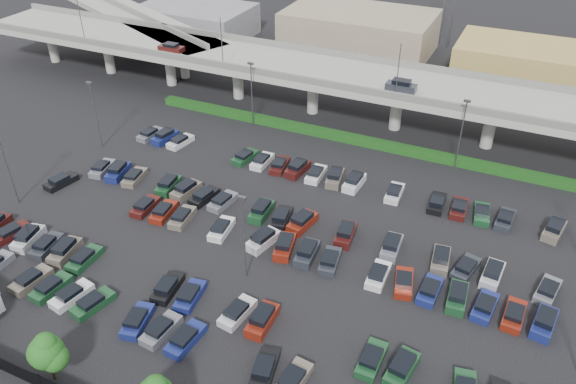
{
  "coord_description": "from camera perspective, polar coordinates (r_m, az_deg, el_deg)",
  "views": [
    {
      "loc": [
        22.92,
        -47.02,
        41.01
      ],
      "look_at": [
        -1.43,
        5.84,
        2.0
      ],
      "focal_mm": 35.0,
      "sensor_mm": 36.0,
      "label": 1
    }
  ],
  "objects": [
    {
      "name": "on_ramp",
      "position": [
        122.1,
        -15.07,
        16.49
      ],
      "size": [
        50.93,
        30.13,
        8.8
      ],
      "color": "#9B9B93",
      "rests_on": "ground"
    },
    {
      "name": "hedge",
      "position": [
        85.73,
        6.27,
        5.46
      ],
      "size": [
        66.0,
        1.6,
        1.1
      ],
      "primitive_type": "cube",
      "color": "#143B11",
      "rests_on": "ground"
    },
    {
      "name": "ground",
      "position": [
        66.47,
        -0.99,
        -4.27
      ],
      "size": [
        280.0,
        280.0,
        0.0
      ],
      "primitive_type": "plane",
      "color": "black"
    },
    {
      "name": "light_poles",
      "position": [
        65.91,
        -3.52,
        1.92
      ],
      "size": [
        66.9,
        48.38,
        10.3
      ],
      "color": "#434448",
      "rests_on": "ground"
    },
    {
      "name": "distant_buildings",
      "position": [
        115.52,
        18.66,
        13.28
      ],
      "size": [
        138.0,
        24.0,
        9.0
      ],
      "color": "slate",
      "rests_on": "ground"
    },
    {
      "name": "parked_cars",
      "position": [
        63.43,
        -1.55,
        -5.73
      ],
      "size": [
        63.16,
        36.69,
        1.67
      ],
      "color": "white",
      "rests_on": "ground"
    },
    {
      "name": "overpass",
      "position": [
        89.08,
        7.92,
        11.04
      ],
      "size": [
        150.0,
        13.0,
        15.8
      ],
      "color": "#9B9B93",
      "rests_on": "ground"
    }
  ]
}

